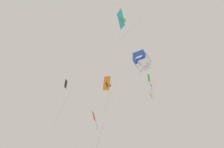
# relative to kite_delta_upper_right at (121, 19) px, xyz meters

# --- Properties ---
(kite_delta_upper_right) EXTENTS (3.67, 3.54, 6.85)m
(kite_delta_upper_right) POSITION_rel_kite_delta_upper_right_xyz_m (0.00, 0.00, 0.00)
(kite_delta_upper_right) COLOR #1EB2C6
(kite_diamond_far_centre) EXTENTS (1.98, 1.67, 9.30)m
(kite_diamond_far_centre) POSITION_rel_kite_delta_upper_right_xyz_m (-7.19, 5.23, -10.56)
(kite_diamond_far_centre) COLOR red
(kite_diamond_near_right) EXTENTS (1.07, 1.11, 4.39)m
(kite_diamond_near_right) POSITION_rel_kite_delta_upper_right_xyz_m (1.32, 4.86, -7.39)
(kite_diamond_near_right) COLOR green
(kite_delta_highest) EXTENTS (2.96, 2.52, 6.97)m
(kite_delta_highest) POSITION_rel_kite_delta_upper_right_xyz_m (-5.70, 6.07, -4.94)
(kite_delta_highest) COLOR orange
(kite_diamond_mid_left) EXTENTS (1.95, 1.55, 7.61)m
(kite_diamond_mid_left) POSITION_rel_kite_delta_upper_right_xyz_m (-9.67, 1.50, -6.51)
(kite_diamond_mid_left) COLOR black
(kite_box_low_drifter) EXTENTS (2.61, 2.26, 2.61)m
(kite_box_low_drifter) POSITION_rel_kite_delta_upper_right_xyz_m (1.69, 1.83, -6.70)
(kite_box_low_drifter) COLOR blue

